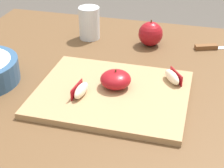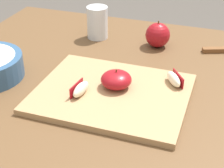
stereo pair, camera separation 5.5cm
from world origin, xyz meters
name	(u,v)px [view 2 (the right image)]	position (x,y,z in m)	size (l,w,h in m)	color
dining_table	(127,121)	(0.00, 0.00, 0.66)	(1.15, 0.94, 0.77)	brown
cutting_board	(112,94)	(-0.02, -0.06, 0.78)	(0.37, 0.30, 0.02)	#A37F56
apple_half_skin_up	(116,80)	(-0.02, -0.03, 0.80)	(0.08, 0.08, 0.05)	maroon
apple_wedge_middle	(80,89)	(-0.09, -0.09, 0.80)	(0.03, 0.07, 0.03)	#F4EACC
apple_wedge_near_knife	(174,79)	(0.11, 0.03, 0.80)	(0.06, 0.07, 0.03)	#F4EACC
paring_knife	(218,50)	(0.20, 0.29, 0.77)	(0.16, 0.08, 0.01)	silver
whole_apple_red_delicious	(158,35)	(0.01, 0.27, 0.81)	(0.08, 0.08, 0.09)	maroon
drinking_glass_water	(97,22)	(-0.19, 0.27, 0.82)	(0.07, 0.07, 0.10)	silver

